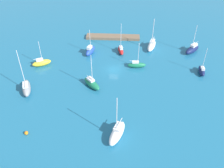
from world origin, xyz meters
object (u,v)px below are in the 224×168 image
at_px(sailboat_yellow_inner_mooring, 42,63).
at_px(sailboat_white_east_end, 117,133).
at_px(sailboat_navy_far_north, 192,49).
at_px(sailboat_blue_lone_north, 90,50).
at_px(sailboat_gray_outer_mooring, 26,88).
at_px(sailboat_red_lone_south, 121,50).
at_px(sailboat_green_along_channel, 137,65).
at_px(pier_dock, 113,37).
at_px(sailboat_navy_off_beacon, 202,71).
at_px(sailboat_white_by_breakwater, 152,45).
at_px(sailboat_green_far_south, 92,83).
at_px(mooring_buoy_orange, 26,133).

distance_m(sailboat_yellow_inner_mooring, sailboat_white_east_end, 33.63).
distance_m(sailboat_yellow_inner_mooring, sailboat_navy_far_north, 45.58).
xyz_separation_m(sailboat_blue_lone_north, sailboat_white_east_end, (-9.49, 32.20, 0.14)).
relative_size(sailboat_blue_lone_north, sailboat_gray_outer_mooring, 0.67).
height_order(sailboat_red_lone_south, sailboat_green_along_channel, sailboat_red_lone_south).
bearing_deg(sailboat_yellow_inner_mooring, pier_dock, 15.21).
xyz_separation_m(sailboat_navy_off_beacon, sailboat_red_lone_south, (22.44, -9.84, 0.01)).
distance_m(sailboat_yellow_inner_mooring, sailboat_red_lone_south, 23.97).
distance_m(sailboat_gray_outer_mooring, sailboat_navy_far_north, 49.87).
bearing_deg(sailboat_navy_off_beacon, sailboat_blue_lone_north, 75.66).
relative_size(sailboat_yellow_inner_mooring, sailboat_red_lone_south, 0.81).
xyz_separation_m(sailboat_blue_lone_north, sailboat_yellow_inner_mooring, (13.10, 7.29, -0.14)).
distance_m(sailboat_navy_far_north, sailboat_green_along_channel, 19.66).
height_order(sailboat_red_lone_south, sailboat_navy_far_north, sailboat_red_lone_south).
relative_size(sailboat_navy_off_beacon, sailboat_white_by_breakwater, 0.76).
relative_size(sailboat_green_far_south, sailboat_blue_lone_north, 1.22).
bearing_deg(sailboat_yellow_inner_mooring, sailboat_white_east_end, -74.79).
xyz_separation_m(pier_dock, sailboat_blue_lone_north, (6.44, 10.44, 0.69)).
xyz_separation_m(sailboat_green_far_south, sailboat_white_by_breakwater, (-16.63, -20.05, 0.21)).
height_order(sailboat_red_lone_south, sailboat_white_east_end, sailboat_white_east_end).
xyz_separation_m(pier_dock, sailboat_navy_far_north, (-24.97, 7.92, 0.68)).
bearing_deg(sailboat_red_lone_south, sailboat_green_along_channel, -159.49).
bearing_deg(sailboat_red_lone_south, sailboat_navy_far_north, -96.89).
height_order(sailboat_green_far_south, sailboat_white_east_end, sailboat_white_east_end).
bearing_deg(sailboat_gray_outer_mooring, sailboat_navy_far_north, -83.63).
distance_m(sailboat_navy_far_north, sailboat_white_east_end, 41.06).
distance_m(sailboat_white_by_breakwater, sailboat_red_lone_south, 10.11).
distance_m(pier_dock, sailboat_yellow_inner_mooring, 26.39).
xyz_separation_m(sailboat_white_by_breakwater, sailboat_white_east_end, (9.52, 36.27, 0.10)).
bearing_deg(sailboat_green_along_channel, sailboat_navy_far_north, 24.30).
distance_m(sailboat_yellow_inner_mooring, mooring_buoy_orange, 25.50).
xyz_separation_m(sailboat_gray_outer_mooring, mooring_buoy_orange, (-4.28, 13.53, -0.86)).
height_order(sailboat_blue_lone_north, sailboat_navy_far_north, sailboat_navy_far_north).
bearing_deg(mooring_buoy_orange, sailboat_green_along_channel, -132.15).
bearing_deg(sailboat_white_east_end, sailboat_green_along_channel, -169.80).
height_order(pier_dock, sailboat_yellow_inner_mooring, sailboat_yellow_inner_mooring).
height_order(pier_dock, sailboat_navy_off_beacon, sailboat_navy_off_beacon).
height_order(sailboat_green_far_south, sailboat_white_by_breakwater, sailboat_white_by_breakwater).
bearing_deg(sailboat_green_along_channel, sailboat_yellow_inner_mooring, 177.59).
height_order(sailboat_yellow_inner_mooring, sailboat_red_lone_south, sailboat_red_lone_south).
height_order(pier_dock, sailboat_blue_lone_north, sailboat_blue_lone_north).
bearing_deg(sailboat_white_by_breakwater, sailboat_navy_far_north, 100.28).
relative_size(sailboat_white_by_breakwater, sailboat_white_east_end, 0.93).
xyz_separation_m(sailboat_navy_off_beacon, sailboat_gray_outer_mooring, (45.37, 10.28, 0.32)).
distance_m(sailboat_blue_lone_north, sailboat_navy_far_north, 31.51).
bearing_deg(sailboat_white_east_end, pier_dock, -155.58).
xyz_separation_m(sailboat_navy_off_beacon, sailboat_green_along_channel, (17.73, -1.99, -0.06)).
xyz_separation_m(sailboat_navy_far_north, mooring_buoy_orange, (40.72, 35.02, -0.73)).
relative_size(sailboat_navy_off_beacon, sailboat_yellow_inner_mooring, 1.00).
bearing_deg(sailboat_green_far_south, sailboat_blue_lone_north, 146.02).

